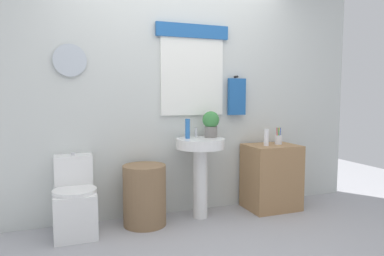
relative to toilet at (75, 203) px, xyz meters
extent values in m
plane|color=#A3A3A8|center=(1.03, -0.88, -0.28)|extent=(8.00, 8.00, 0.00)
cube|color=silver|center=(1.03, 0.27, 1.02)|extent=(4.40, 0.10, 2.60)
cube|color=white|center=(1.22, 0.20, 1.18)|extent=(0.69, 0.03, 0.82)
cube|color=#235BA3|center=(1.22, 0.19, 1.64)|extent=(0.79, 0.04, 0.14)
cylinder|color=silver|center=(0.00, 0.20, 1.30)|extent=(0.30, 0.03, 0.30)
cylinder|color=black|center=(1.73, 0.19, 1.18)|extent=(0.02, 0.06, 0.02)
cube|color=#235BA3|center=(1.73, 0.17, 0.96)|extent=(0.20, 0.05, 0.40)
cube|color=white|center=(0.00, -0.03, -0.08)|extent=(0.36, 0.50, 0.40)
cylinder|color=white|center=(0.00, -0.09, 0.14)|extent=(0.38, 0.38, 0.03)
cube|color=white|center=(0.00, 0.14, 0.27)|extent=(0.34, 0.18, 0.30)
cylinder|color=silver|center=(0.00, 0.14, 0.43)|extent=(0.04, 0.04, 0.02)
cylinder|color=#846647|center=(0.64, -0.03, 0.02)|extent=(0.41, 0.41, 0.59)
cylinder|color=white|center=(1.22, -0.03, 0.08)|extent=(0.15, 0.15, 0.72)
cylinder|color=white|center=(1.22, -0.03, 0.49)|extent=(0.49, 0.49, 0.10)
cylinder|color=silver|center=(1.22, 0.09, 0.59)|extent=(0.03, 0.03, 0.10)
cube|color=#9E754C|center=(2.06, -0.03, 0.08)|extent=(0.55, 0.44, 0.71)
cylinder|color=#2D6BB7|center=(1.10, 0.02, 0.64)|extent=(0.05, 0.05, 0.20)
cylinder|color=slate|center=(1.36, 0.03, 0.60)|extent=(0.13, 0.13, 0.11)
sphere|color=#3D8442|center=(1.36, 0.03, 0.73)|extent=(0.18, 0.18, 0.18)
cylinder|color=white|center=(1.97, -0.07, 0.53)|extent=(0.05, 0.05, 0.18)
cylinder|color=silver|center=(2.16, -0.01, 0.49)|extent=(0.08, 0.08, 0.10)
cylinder|color=blue|center=(2.18, -0.01, 0.53)|extent=(0.01, 0.03, 0.18)
cylinder|color=yellow|center=(2.17, 0.01, 0.53)|extent=(0.04, 0.02, 0.18)
cylinder|color=red|center=(2.14, -0.01, 0.53)|extent=(0.01, 0.03, 0.18)
cylinder|color=green|center=(2.15, -0.03, 0.53)|extent=(0.03, 0.02, 0.18)
camera|label=1|loc=(-0.07, -3.26, 0.97)|focal=32.40mm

